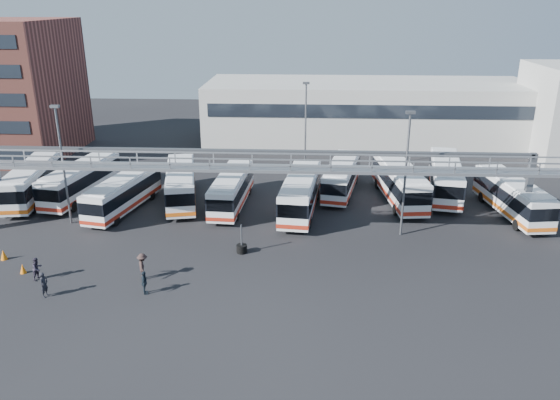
{
  "coord_description": "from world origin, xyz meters",
  "views": [
    {
      "loc": [
        4.26,
        -34.45,
        18.15
      ],
      "look_at": [
        2.15,
        6.0,
        3.21
      ],
      "focal_mm": 35.0,
      "sensor_mm": 36.0,
      "label": 1
    }
  ],
  "objects_px": {
    "bus_0": "(32,181)",
    "tire_stack": "(242,248)",
    "light_pole_back": "(306,125)",
    "bus_2": "(123,193)",
    "bus_9": "(512,196)",
    "bus_5": "(301,192)",
    "bus_6": "(342,176)",
    "bus_4": "(232,189)",
    "pedestrian_d": "(144,283)",
    "bus_1": "(81,180)",
    "pedestrian_a": "(44,285)",
    "cone_left": "(4,255)",
    "bus_7": "(399,181)",
    "light_pole_left": "(62,159)",
    "bus_8": "(445,177)",
    "pedestrian_c": "(143,266)",
    "cone_right": "(23,269)",
    "light_pole_mid": "(406,168)",
    "bus_3": "(181,183)",
    "pedestrian_b": "(37,268)"
  },
  "relations": [
    {
      "from": "bus_7",
      "to": "bus_3",
      "type": "bearing_deg",
      "value": 177.52
    },
    {
      "from": "bus_1",
      "to": "tire_stack",
      "type": "height_order",
      "value": "bus_1"
    },
    {
      "from": "light_pole_back",
      "to": "bus_2",
      "type": "height_order",
      "value": "light_pole_back"
    },
    {
      "from": "bus_7",
      "to": "cone_right",
      "type": "distance_m",
      "value": 32.95
    },
    {
      "from": "bus_4",
      "to": "bus_5",
      "type": "relative_size",
      "value": 0.91
    },
    {
      "from": "bus_8",
      "to": "pedestrian_c",
      "type": "xyz_separation_m",
      "value": [
        -24.58,
        -18.36,
        -1.0
      ]
    },
    {
      "from": "light_pole_left",
      "to": "bus_3",
      "type": "distance_m",
      "value": 10.87
    },
    {
      "from": "bus_0",
      "to": "tire_stack",
      "type": "height_order",
      "value": "bus_0"
    },
    {
      "from": "bus_5",
      "to": "bus_6",
      "type": "distance_m",
      "value": 6.72
    },
    {
      "from": "bus_3",
      "to": "pedestrian_b",
      "type": "bearing_deg",
      "value": -124.47
    },
    {
      "from": "light_pole_back",
      "to": "bus_6",
      "type": "xyz_separation_m",
      "value": [
        3.68,
        -4.89,
        -3.97
      ]
    },
    {
      "from": "light_pole_mid",
      "to": "bus_3",
      "type": "relative_size",
      "value": 0.9
    },
    {
      "from": "cone_right",
      "to": "bus_0",
      "type": "bearing_deg",
      "value": 113.18
    },
    {
      "from": "light_pole_left",
      "to": "bus_4",
      "type": "bearing_deg",
      "value": 19.38
    },
    {
      "from": "pedestrian_a",
      "to": "cone_left",
      "type": "xyz_separation_m",
      "value": [
        -5.53,
        5.08,
        -0.47
      ]
    },
    {
      "from": "pedestrian_a",
      "to": "bus_6",
      "type": "bearing_deg",
      "value": -33.18
    },
    {
      "from": "bus_1",
      "to": "bus_4",
      "type": "bearing_deg",
      "value": 2.67
    },
    {
      "from": "bus_5",
      "to": "pedestrian_b",
      "type": "xyz_separation_m",
      "value": [
        -17.83,
        -13.62,
        -1.11
      ]
    },
    {
      "from": "light_pole_mid",
      "to": "bus_1",
      "type": "bearing_deg",
      "value": 166.12
    },
    {
      "from": "bus_2",
      "to": "pedestrian_c",
      "type": "relative_size",
      "value": 5.59
    },
    {
      "from": "light_pole_back",
      "to": "bus_7",
      "type": "bearing_deg",
      "value": -37.4
    },
    {
      "from": "bus_6",
      "to": "cone_left",
      "type": "relative_size",
      "value": 13.82
    },
    {
      "from": "light_pole_mid",
      "to": "bus_9",
      "type": "relative_size",
      "value": 0.93
    },
    {
      "from": "bus_1",
      "to": "bus_5",
      "type": "height_order",
      "value": "bus_5"
    },
    {
      "from": "light_pole_mid",
      "to": "cone_left",
      "type": "bearing_deg",
      "value": -168.51
    },
    {
      "from": "pedestrian_d",
      "to": "tire_stack",
      "type": "bearing_deg",
      "value": -54.89
    },
    {
      "from": "bus_5",
      "to": "cone_left",
      "type": "xyz_separation_m",
      "value": [
        -21.81,
        -10.8,
        -1.53
      ]
    },
    {
      "from": "pedestrian_d",
      "to": "bus_3",
      "type": "bearing_deg",
      "value": -9.39
    },
    {
      "from": "pedestrian_c",
      "to": "light_pole_left",
      "type": "bearing_deg",
      "value": 23.99
    },
    {
      "from": "pedestrian_d",
      "to": "bus_2",
      "type": "bearing_deg",
      "value": 8.6
    },
    {
      "from": "bus_3",
      "to": "cone_right",
      "type": "distance_m",
      "value": 16.97
    },
    {
      "from": "bus_0",
      "to": "pedestrian_d",
      "type": "relative_size",
      "value": 7.08
    },
    {
      "from": "bus_9",
      "to": "bus_2",
      "type": "bearing_deg",
      "value": 173.9
    },
    {
      "from": "pedestrian_d",
      "to": "bus_1",
      "type": "bearing_deg",
      "value": 18.21
    },
    {
      "from": "pedestrian_c",
      "to": "pedestrian_a",
      "type": "bearing_deg",
      "value": 95.38
    },
    {
      "from": "bus_2",
      "to": "bus_9",
      "type": "bearing_deg",
      "value": 12.86
    },
    {
      "from": "bus_9",
      "to": "tire_stack",
      "type": "xyz_separation_m",
      "value": [
        -23.04,
        -8.96,
        -1.42
      ]
    },
    {
      "from": "bus_9",
      "to": "pedestrian_c",
      "type": "xyz_separation_m",
      "value": [
        -29.31,
        -13.44,
        -0.86
      ]
    },
    {
      "from": "bus_2",
      "to": "bus_8",
      "type": "relative_size",
      "value": 0.89
    },
    {
      "from": "bus_5",
      "to": "pedestrian_d",
      "type": "height_order",
      "value": "bus_5"
    },
    {
      "from": "light_pole_back",
      "to": "bus_1",
      "type": "xyz_separation_m",
      "value": [
        -21.45,
        -7.72,
        -3.87
      ]
    },
    {
      "from": "bus_7",
      "to": "light_pole_left",
      "type": "bearing_deg",
      "value": -172.51
    },
    {
      "from": "light_pole_left",
      "to": "bus_8",
      "type": "height_order",
      "value": "light_pole_left"
    },
    {
      "from": "bus_5",
      "to": "bus_3",
      "type": "bearing_deg",
      "value": 175.63
    },
    {
      "from": "bus_2",
      "to": "cone_right",
      "type": "xyz_separation_m",
      "value": [
        -3.29,
        -12.27,
        -1.39
      ]
    },
    {
      "from": "light_pole_back",
      "to": "pedestrian_a",
      "type": "relative_size",
      "value": 5.92
    },
    {
      "from": "bus_7",
      "to": "tire_stack",
      "type": "bearing_deg",
      "value": -144.5
    },
    {
      "from": "bus_4",
      "to": "bus_0",
      "type": "bearing_deg",
      "value": -179.24
    },
    {
      "from": "bus_4",
      "to": "pedestrian_a",
      "type": "distance_m",
      "value": 19.59
    },
    {
      "from": "bus_4",
      "to": "bus_6",
      "type": "xyz_separation_m",
      "value": [
        10.35,
        4.42,
        -0.0
      ]
    }
  ]
}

